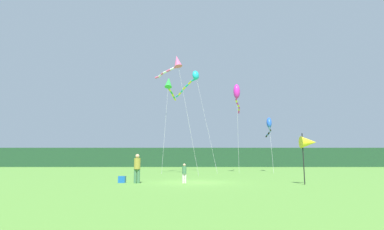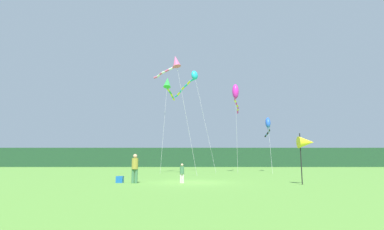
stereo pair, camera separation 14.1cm
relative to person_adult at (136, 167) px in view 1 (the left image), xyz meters
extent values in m
plane|color=#5B9338|center=(3.43, 0.74, -0.98)|extent=(120.00, 120.00, 0.00)
cube|color=#1E4228|center=(3.43, 45.74, 1.03)|extent=(108.00, 2.53, 4.01)
cylinder|color=#3F724C|center=(-0.10, 0.00, -0.56)|extent=(0.17, 0.17, 0.84)
cylinder|color=#3F724C|center=(0.10, 0.00, -0.56)|extent=(0.17, 0.17, 0.84)
cylinder|color=olive|center=(0.00, 0.00, 0.19)|extent=(0.38, 0.38, 0.66)
sphere|color=tan|center=(0.00, 0.00, 0.65)|extent=(0.24, 0.24, 0.24)
cylinder|color=silver|center=(2.80, 0.04, -0.69)|extent=(0.12, 0.12, 0.56)
cylinder|color=silver|center=(2.93, 0.04, -0.69)|extent=(0.12, 0.12, 0.56)
cylinder|color=#3F724C|center=(2.86, 0.04, -0.19)|extent=(0.26, 0.26, 0.44)
sphere|color=tan|center=(2.86, 0.04, 0.11)|extent=(0.16, 0.16, 0.16)
cube|color=#1959B2|center=(-0.98, 0.40, -0.78)|extent=(0.41, 0.42, 0.40)
cylinder|color=black|center=(9.76, -0.96, 0.49)|extent=(0.06, 0.06, 2.93)
cone|color=yellow|center=(10.11, -0.96, 1.43)|extent=(0.90, 0.70, 0.70)
cylinder|color=#B2B2B2|center=(2.89, 9.54, 4.64)|extent=(2.09, 1.69, 11.24)
cone|color=#E5598C|center=(1.86, 10.37, 10.26)|extent=(1.31, 1.28, 1.33)
cylinder|color=#E5598C|center=(1.69, 10.51, 9.72)|extent=(0.51, 0.48, 0.33)
cylinder|color=white|center=(1.33, 10.75, 9.59)|extent=(0.53, 0.39, 0.31)
cylinder|color=#E5598C|center=(0.93, 10.94, 9.45)|extent=(0.54, 0.40, 0.34)
cylinder|color=white|center=(0.57, 11.17, 9.36)|extent=(0.49, 0.44, 0.25)
cylinder|color=#E5598C|center=(0.26, 11.49, 9.30)|extent=(0.44, 0.50, 0.27)
cylinder|color=white|center=(-0.01, 11.83, 9.19)|extent=(0.48, 0.51, 0.33)
cylinder|color=#E5598C|center=(-0.35, 12.10, 9.08)|extent=(0.51, 0.40, 0.28)
cylinder|color=#B2B2B2|center=(4.91, 15.44, 4.86)|extent=(2.29, 2.94, 11.68)
ellipsoid|color=#1EB7CC|center=(3.78, 16.90, 10.70)|extent=(1.24, 1.25, 1.29)
cylinder|color=#1EB7CC|center=(3.53, 17.14, 10.17)|extent=(0.67, 0.65, 0.31)
cylinder|color=yellow|center=(3.09, 17.68, 10.00)|extent=(0.56, 0.76, 0.43)
cylinder|color=#1EB7CC|center=(2.71, 18.26, 9.78)|extent=(0.59, 0.73, 0.39)
cylinder|color=yellow|center=(2.36, 18.86, 9.59)|extent=(0.52, 0.76, 0.38)
cylinder|color=#1EB7CC|center=(2.05, 19.49, 9.38)|extent=(0.50, 0.78, 0.42)
cylinder|color=yellow|center=(1.74, 20.12, 9.15)|extent=(0.55, 0.77, 0.43)
cylinder|color=#1EB7CC|center=(1.39, 20.73, 8.97)|extent=(0.54, 0.73, 0.31)
cylinder|color=#B2B2B2|center=(0.43, 13.66, 4.17)|extent=(0.38, 2.94, 10.30)
cone|color=green|center=(0.61, 15.11, 9.32)|extent=(0.98, 1.24, 1.38)
cylinder|color=green|center=(0.60, 15.41, 8.78)|extent=(0.22, 0.64, 0.33)
cylinder|color=yellow|center=(0.66, 16.00, 8.65)|extent=(0.34, 0.66, 0.31)
cylinder|color=green|center=(0.83, 16.57, 8.49)|extent=(0.40, 0.69, 0.40)
cylinder|color=yellow|center=(0.97, 17.14, 8.29)|extent=(0.31, 0.68, 0.38)
cylinder|color=green|center=(1.06, 17.73, 8.16)|extent=(0.28, 0.65, 0.29)
cylinder|color=yellow|center=(1.15, 18.32, 8.04)|extent=(0.31, 0.66, 0.33)
cylinder|color=#B2B2B2|center=(12.48, 16.11, 2.02)|extent=(0.86, 4.33, 6.00)
ellipsoid|color=blue|center=(12.90, 18.26, 5.02)|extent=(0.87, 1.42, 1.62)
cylinder|color=blue|center=(13.00, 18.58, 4.38)|extent=(0.41, 0.75, 0.36)
cylinder|color=black|center=(13.24, 19.21, 4.24)|extent=(0.47, 0.73, 0.32)
cylinder|color=blue|center=(13.41, 19.85, 4.11)|extent=(0.27, 0.73, 0.32)
cylinder|color=black|center=(13.44, 20.52, 3.95)|extent=(0.22, 0.73, 0.38)
cylinder|color=blue|center=(13.44, 21.20, 3.81)|extent=(0.22, 0.71, 0.30)
cylinder|color=black|center=(13.45, 21.87, 3.68)|extent=(0.21, 0.72, 0.36)
cylinder|color=#B2B2B2|center=(8.44, 14.62, 3.67)|extent=(0.20, 1.53, 9.29)
ellipsoid|color=#E026B2|center=(8.52, 15.37, 8.31)|extent=(0.87, 1.11, 1.82)
cylinder|color=#E026B2|center=(8.54, 15.75, 7.54)|extent=(0.23, 0.79, 0.33)
cylinder|color=yellow|center=(8.64, 16.49, 7.43)|extent=(0.38, 0.81, 0.30)
cylinder|color=#E026B2|center=(8.84, 17.21, 7.27)|extent=(0.44, 0.83, 0.39)
cylinder|color=yellow|center=(9.07, 17.93, 7.12)|extent=(0.42, 0.81, 0.31)
cylinder|color=#E026B2|center=(9.26, 18.66, 7.01)|extent=(0.37, 0.81, 0.30)
cylinder|color=yellow|center=(9.39, 19.40, 6.91)|extent=(0.28, 0.80, 0.29)
cylinder|color=#E026B2|center=(9.47, 20.15, 6.74)|extent=(0.30, 0.84, 0.44)
camera|label=1|loc=(3.33, -18.26, 0.38)|focal=27.78mm
camera|label=2|loc=(3.47, -18.26, 0.38)|focal=27.78mm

